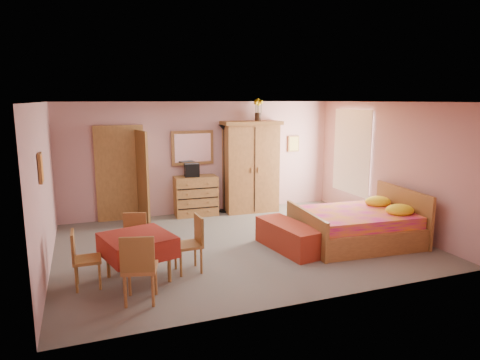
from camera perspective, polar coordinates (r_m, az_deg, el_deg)
name	(u,v)px	position (r m, az deg, el deg)	size (l,w,h in m)	color
floor	(241,244)	(8.04, 0.08, -8.50)	(6.50, 6.50, 0.00)	slate
ceiling	(241,102)	(7.60, 0.09, 10.36)	(6.50, 6.50, 0.00)	brown
wall_back	(203,158)	(10.07, -4.93, 2.97)	(6.50, 0.10, 2.60)	tan
wall_front	(310,207)	(5.50, 9.30, -3.59)	(6.50, 0.10, 2.60)	tan
wall_left	(44,188)	(7.26, -24.69, -0.96)	(0.10, 5.00, 2.60)	tan
wall_right	(388,166)	(9.35, 19.08, 1.83)	(0.10, 5.00, 2.60)	tan
doorway	(120,174)	(9.75, -15.67, 0.73)	(1.06, 0.12, 2.15)	#9E6B35
window	(352,152)	(10.25, 14.71, 3.65)	(0.08, 1.40, 1.95)	white
picture_left	(41,168)	(6.60, -25.05, 1.47)	(0.04, 0.32, 0.42)	orange
picture_back	(294,144)	(10.87, 7.15, 4.82)	(0.30, 0.04, 0.40)	#D8BF59
chest_of_drawers	(196,196)	(9.92, -5.91, -2.11)	(0.97, 0.48, 0.92)	#9A6734
wall_mirror	(193,148)	(9.94, -6.33, 4.30)	(1.00, 0.05, 0.79)	white
stereo	(192,170)	(9.77, -6.45, 1.32)	(0.32, 0.24, 0.30)	black
floor_lamp	(224,169)	(10.06, -2.11, 1.48)	(0.26, 0.26, 2.07)	black
wardrobe	(251,167)	(10.15, 1.42, 1.79)	(1.37, 0.71, 2.15)	#A16936
sunflower_vase	(258,110)	(10.18, 2.41, 9.36)	(0.21, 0.21, 0.52)	yellow
bed	(356,217)	(8.27, 15.19, -4.78)	(2.12, 1.67, 0.98)	#BC1280
bench	(288,237)	(7.73, 6.48, -7.51)	(0.53, 1.43, 0.48)	maroon
dining_table	(138,257)	(6.60, -13.44, -10.02)	(0.94, 0.94, 0.69)	maroon
chair_south	(140,267)	(5.87, -13.18, -11.24)	(0.43, 0.43, 0.95)	#AE703B
chair_north	(134,240)	(7.18, -13.94, -7.76)	(0.37, 0.37, 0.82)	olive
chair_west	(87,259)	(6.53, -19.72, -9.88)	(0.38, 0.38, 0.84)	#AF7B3B
chair_east	(188,244)	(6.73, -6.96, -8.51)	(0.40, 0.40, 0.88)	olive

